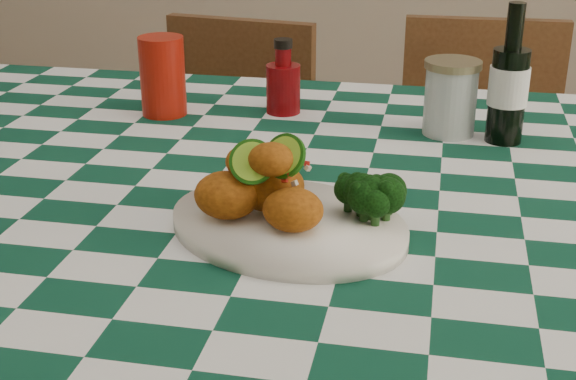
% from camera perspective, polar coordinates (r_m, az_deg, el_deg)
% --- Properties ---
extents(plate, '(0.36, 0.33, 0.02)m').
position_cam_1_polar(plate, '(0.96, 0.00, -2.52)').
color(plate, white).
rests_on(plate, dining_table).
extents(fried_chicken_pile, '(0.15, 0.11, 0.09)m').
position_cam_1_polar(fried_chicken_pile, '(0.94, -1.06, 0.66)').
color(fried_chicken_pile, '#AA5710').
rests_on(fried_chicken_pile, plate).
extents(broccoli_side, '(0.07, 0.07, 0.05)m').
position_cam_1_polar(broccoli_side, '(0.95, 5.61, -0.75)').
color(broccoli_side, black).
rests_on(broccoli_side, plate).
extents(red_tumbler, '(0.08, 0.08, 0.14)m').
position_cam_1_polar(red_tumbler, '(1.40, -8.90, 8.01)').
color(red_tumbler, '#9B1408').
rests_on(red_tumbler, dining_table).
extents(ketchup_bottle, '(0.07, 0.07, 0.13)m').
position_cam_1_polar(ketchup_bottle, '(1.40, -0.34, 8.09)').
color(ketchup_bottle, '#680508').
rests_on(ketchup_bottle, dining_table).
extents(mason_jar, '(0.09, 0.09, 0.12)m').
position_cam_1_polar(mason_jar, '(1.31, 11.49, 6.45)').
color(mason_jar, '#B2BCBA').
rests_on(mason_jar, dining_table).
extents(beer_bottle, '(0.07, 0.07, 0.22)m').
position_cam_1_polar(beer_bottle, '(1.28, 15.50, 7.95)').
color(beer_bottle, black).
rests_on(beer_bottle, dining_table).
extents(wooden_chair_left, '(0.43, 0.45, 0.83)m').
position_cam_1_polar(wooden_chair_left, '(1.96, -5.12, -0.92)').
color(wooden_chair_left, '#472814').
rests_on(wooden_chair_left, ground).
extents(wooden_chair_right, '(0.40, 0.42, 0.84)m').
position_cam_1_polar(wooden_chair_right, '(1.95, 13.19, -1.45)').
color(wooden_chair_right, '#472814').
rests_on(wooden_chair_right, ground).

